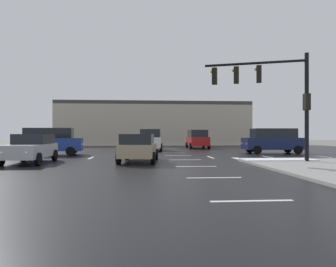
# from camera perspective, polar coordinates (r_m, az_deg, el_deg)

# --- Properties ---
(ground_plane) EXTENTS (120.00, 120.00, 0.00)m
(ground_plane) POSITION_cam_1_polar(r_m,az_deg,el_deg) (21.56, 2.40, -4.35)
(ground_plane) COLOR slate
(road_asphalt) EXTENTS (44.00, 44.00, 0.02)m
(road_asphalt) POSITION_cam_1_polar(r_m,az_deg,el_deg) (21.56, 2.40, -4.32)
(road_asphalt) COLOR black
(road_asphalt) RESTS_ON ground_plane
(snow_strip_curbside) EXTENTS (4.00, 1.60, 0.06)m
(snow_strip_curbside) POSITION_cam_1_polar(r_m,az_deg,el_deg) (18.98, 19.11, -4.41)
(snow_strip_curbside) COLOR white
(snow_strip_curbside) RESTS_ON sidewalk_corner
(lane_markings) EXTENTS (36.15, 36.15, 0.01)m
(lane_markings) POSITION_cam_1_polar(r_m,az_deg,el_deg) (20.38, 6.23, -4.53)
(lane_markings) COLOR silver
(lane_markings) RESTS_ON road_asphalt
(traffic_signal_mast) EXTENTS (5.37, 2.11, 5.86)m
(traffic_signal_mast) POSITION_cam_1_polar(r_m,az_deg,el_deg) (18.80, 17.92, 7.85)
(traffic_signal_mast) COLOR black
(traffic_signal_mast) RESTS_ON sidewalk_corner
(strip_building_background) EXTENTS (27.48, 8.00, 6.22)m
(strip_building_background) POSITION_cam_1_polar(r_m,az_deg,el_deg) (47.82, -2.54, 1.72)
(strip_building_background) COLOR #BCB29E
(strip_building_background) RESTS_ON ground_plane
(suv_blue) EXTENTS (4.98, 2.56, 2.03)m
(suv_blue) POSITION_cam_1_polar(r_m,az_deg,el_deg) (25.43, -20.44, -1.24)
(suv_blue) COLOR navy
(suv_blue) RESTS_ON road_asphalt
(suv_red) EXTENTS (2.23, 4.86, 2.03)m
(suv_red) POSITION_cam_1_polar(r_m,az_deg,el_deg) (35.37, 5.27, -0.92)
(suv_red) COLOR #B21919
(suv_red) RESTS_ON road_asphalt
(suv_white) EXTENTS (2.44, 4.94, 2.03)m
(suv_white) POSITION_cam_1_polar(r_m,az_deg,el_deg) (30.37, -3.08, -1.05)
(suv_white) COLOR white
(suv_white) RESTS_ON road_asphalt
(sedan_silver) EXTENTS (2.05, 4.55, 1.58)m
(sedan_silver) POSITION_cam_1_polar(r_m,az_deg,el_deg) (18.98, -23.26, -2.34)
(sedan_silver) COLOR #B7BABF
(sedan_silver) RESTS_ON road_asphalt
(suv_navy) EXTENTS (4.88, 2.28, 2.03)m
(suv_navy) POSITION_cam_1_polar(r_m,az_deg,el_deg) (27.39, 18.28, -1.15)
(suv_navy) COLOR #141E47
(suv_navy) RESTS_ON road_asphalt
(sedan_tan) EXTENTS (2.36, 4.66, 1.58)m
(sedan_tan) POSITION_cam_1_polar(r_m,az_deg,el_deg) (18.08, -5.29, -2.46)
(sedan_tan) COLOR tan
(sedan_tan) RESTS_ON road_asphalt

